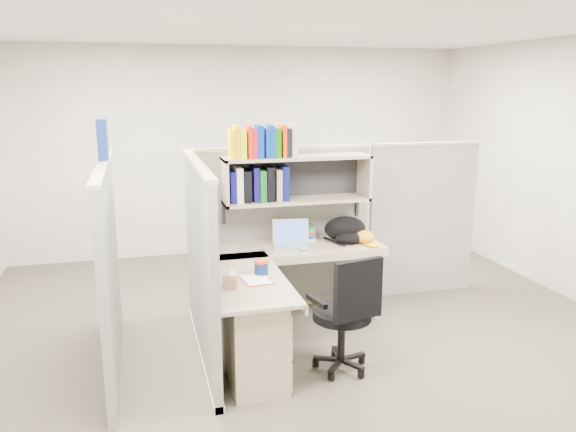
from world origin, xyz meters
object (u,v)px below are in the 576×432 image
object	(u,v)px
backpack	(347,230)
task_chair	(345,331)
desk	(269,314)
laptop	(292,234)
snack_canister	(261,267)

from	to	relation	value
backpack	task_chair	size ratio (longest dim) A/B	0.42
desk	backpack	xyz separation A→B (m)	(0.97, 0.84, 0.41)
desk	task_chair	bearing A→B (deg)	-26.79
laptop	snack_canister	world-z (taller)	laptop
backpack	snack_canister	bearing A→B (deg)	-144.88
desk	laptop	size ratio (longest dim) A/B	5.10
backpack	laptop	bearing A→B (deg)	-178.78
desk	backpack	world-z (taller)	backpack
backpack	task_chair	bearing A→B (deg)	-111.46
snack_canister	laptop	bearing A→B (deg)	57.48
backpack	task_chair	world-z (taller)	backpack
desk	laptop	bearing A→B (deg)	63.32
backpack	snack_canister	xyz separation A→B (m)	(-1.00, -0.71, -0.06)
backpack	snack_canister	distance (m)	1.23
desk	snack_canister	xyz separation A→B (m)	(-0.03, 0.13, 0.35)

